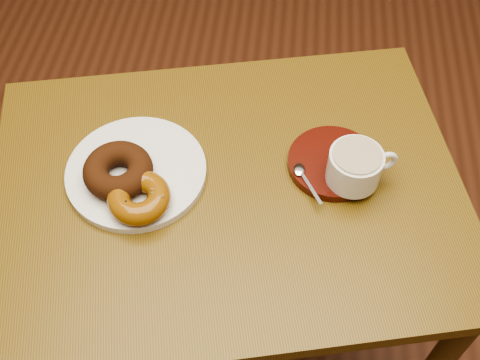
# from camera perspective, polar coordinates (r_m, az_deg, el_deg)

# --- Properties ---
(ground) EXTENTS (6.00, 6.00, 0.00)m
(ground) POSITION_cam_1_polar(r_m,az_deg,el_deg) (1.76, 10.02, -8.18)
(ground) COLOR #592F1C
(ground) RESTS_ON ground
(cafe_table) EXTENTS (0.89, 0.74, 0.72)m
(cafe_table) POSITION_cam_1_polar(r_m,az_deg,el_deg) (1.09, -1.05, -4.14)
(cafe_table) COLOR brown
(cafe_table) RESTS_ON ground
(donut_plate) EXTENTS (0.25, 0.25, 0.01)m
(donut_plate) POSITION_cam_1_polar(r_m,az_deg,el_deg) (1.01, -9.80, 0.76)
(donut_plate) COLOR silver
(donut_plate) RESTS_ON cafe_table
(donut_cinnamon) EXTENTS (0.14, 0.14, 0.04)m
(donut_cinnamon) POSITION_cam_1_polar(r_m,az_deg,el_deg) (0.98, -11.48, 0.88)
(donut_cinnamon) COLOR #35190A
(donut_cinnamon) RESTS_ON donut_plate
(donut_caramel) EXTENTS (0.11, 0.11, 0.04)m
(donut_caramel) POSITION_cam_1_polar(r_m,az_deg,el_deg) (0.95, -9.56, -1.64)
(donut_caramel) COLOR brown
(donut_caramel) RESTS_ON donut_plate
(saucer) EXTENTS (0.20, 0.20, 0.02)m
(saucer) POSITION_cam_1_polar(r_m,az_deg,el_deg) (1.02, 8.79, 1.62)
(saucer) COLOR #3A0E07
(saucer) RESTS_ON cafe_table
(coffee_cup) EXTENTS (0.11, 0.09, 0.06)m
(coffee_cup) POSITION_cam_1_polar(r_m,az_deg,el_deg) (0.97, 10.91, 1.30)
(coffee_cup) COLOR silver
(coffee_cup) RESTS_ON saucer
(teaspoon) EXTENTS (0.05, 0.08, 0.01)m
(teaspoon) POSITION_cam_1_polar(r_m,az_deg,el_deg) (0.99, 5.85, 0.64)
(teaspoon) COLOR silver
(teaspoon) RESTS_ON saucer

